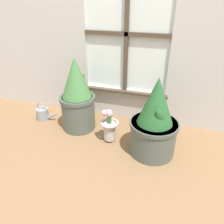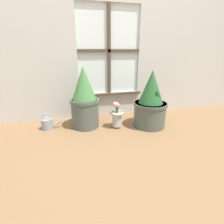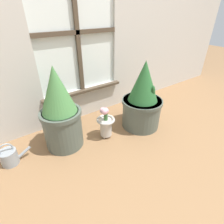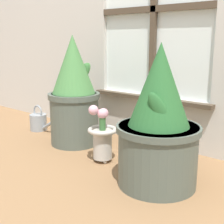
% 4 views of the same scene
% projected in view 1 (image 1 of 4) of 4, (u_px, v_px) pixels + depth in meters
% --- Properties ---
extents(ground_plane, '(10.00, 10.00, 0.00)m').
position_uv_depth(ground_plane, '(103.00, 157.00, 1.70)').
color(ground_plane, olive).
extents(potted_plant_left, '(0.32, 0.32, 0.67)m').
position_uv_depth(potted_plant_left, '(77.00, 97.00, 1.93)').
color(potted_plant_left, '#4C564C').
rests_on(potted_plant_left, ground_plane).
extents(potted_plant_right, '(0.37, 0.37, 0.63)m').
position_uv_depth(potted_plant_right, '(154.00, 123.00, 1.63)').
color(potted_plant_right, '#4C564C').
rests_on(potted_plant_right, ground_plane).
extents(flower_vase, '(0.16, 0.16, 0.31)m').
position_uv_depth(flower_vase, '(109.00, 126.00, 1.83)').
color(flower_vase, '#BCB7AD').
rests_on(flower_vase, ground_plane).
extents(watering_can, '(0.21, 0.12, 0.19)m').
position_uv_depth(watering_can, '(43.00, 113.00, 2.18)').
color(watering_can, gray).
rests_on(watering_can, ground_plane).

